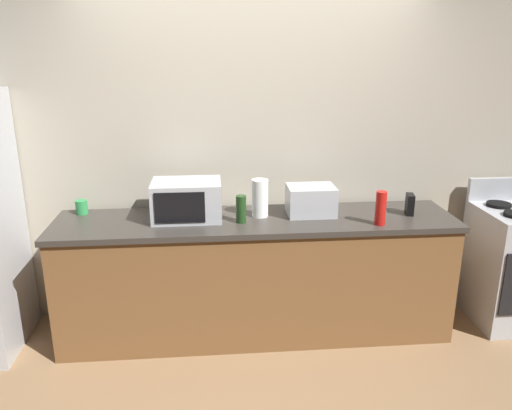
{
  "coord_description": "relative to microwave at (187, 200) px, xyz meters",
  "views": [
    {
      "loc": [
        -0.31,
        -3.0,
        2.07
      ],
      "look_at": [
        0.0,
        0.4,
        1.0
      ],
      "focal_mm": 35.77,
      "sensor_mm": 36.0,
      "label": 1
    }
  ],
  "objects": [
    {
      "name": "bottle_wine",
      "position": [
        0.37,
        -0.12,
        -0.04
      ],
      "size": [
        0.07,
        0.07,
        0.19
      ],
      "primitive_type": "cylinder",
      "color": "#1E3F19",
      "rests_on": "counter_run"
    },
    {
      "name": "toaster_oven",
      "position": [
        0.89,
        0.01,
        -0.03
      ],
      "size": [
        0.34,
        0.26,
        0.21
      ],
      "primitive_type": "cube",
      "color": "#B7BABF",
      "rests_on": "counter_run"
    },
    {
      "name": "cordless_phone",
      "position": [
        1.6,
        -0.05,
        -0.06
      ],
      "size": [
        0.07,
        0.12,
        0.15
      ],
      "primitive_type": "cube",
      "rotation": [
        0.0,
        0.0,
        -0.21
      ],
      "color": "black",
      "rests_on": "counter_run"
    },
    {
      "name": "bottle_hot_sauce",
      "position": [
        1.31,
        -0.25,
        -0.02
      ],
      "size": [
        0.07,
        0.07,
        0.24
      ],
      "primitive_type": "cylinder",
      "color": "red",
      "rests_on": "counter_run"
    },
    {
      "name": "microwave",
      "position": [
        0.0,
        0.0,
        0.0
      ],
      "size": [
        0.48,
        0.35,
        0.27
      ],
      "color": "#B7BABF",
      "rests_on": "counter_run"
    },
    {
      "name": "back_wall",
      "position": [
        0.48,
        0.36,
        0.31
      ],
      "size": [
        6.4,
        0.1,
        2.7
      ],
      "primitive_type": "cube",
      "color": "#B2A893",
      "rests_on": "ground_plane"
    },
    {
      "name": "mug_green",
      "position": [
        -0.77,
        0.17,
        -0.08
      ],
      "size": [
        0.09,
        0.09,
        0.1
      ],
      "primitive_type": "cylinder",
      "color": "#2D8C47",
      "rests_on": "counter_run"
    },
    {
      "name": "paper_towel_roll",
      "position": [
        0.52,
        0.0,
        0.0
      ],
      "size": [
        0.12,
        0.12,
        0.27
      ],
      "primitive_type": "cylinder",
      "color": "white",
      "rests_on": "counter_run"
    },
    {
      "name": "counter_run",
      "position": [
        0.48,
        -0.05,
        -0.58
      ],
      "size": [
        2.84,
        0.64,
        0.9
      ],
      "color": "brown",
      "rests_on": "ground_plane"
    },
    {
      "name": "ground_plane",
      "position": [
        0.48,
        -0.45,
        -1.04
      ],
      "size": [
        8.0,
        8.0,
        0.0
      ],
      "primitive_type": "plane",
      "color": "#93704C"
    }
  ]
}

